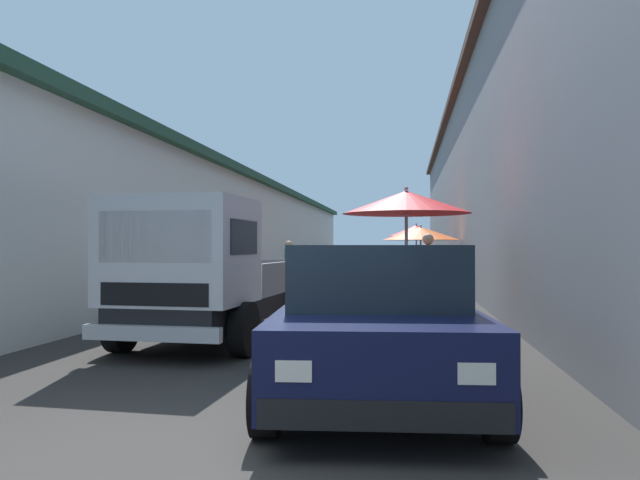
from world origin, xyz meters
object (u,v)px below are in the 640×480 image
object	(u,v)px
fruit_stall_mid_lane	(421,239)
hatchback_car	(375,318)
fruit_stall_near_left	(409,226)
parked_scooter	(248,286)
fruit_stall_near_right	(416,239)
delivery_truck	(201,274)
vendor_by_crates	(428,269)
vendor_in_shade	(289,266)

from	to	relation	value
fruit_stall_mid_lane	hatchback_car	xyz separation A→B (m)	(-13.71, 0.79, -0.92)
fruit_stall_near_left	hatchback_car	xyz separation A→B (m)	(-4.46, 0.35, -1.04)
parked_scooter	fruit_stall_near_right	bearing A→B (deg)	-25.10
fruit_stall_near_right	delivery_truck	xyz separation A→B (m)	(-14.99, 3.32, -0.68)
fruit_stall_near_right	vendor_by_crates	size ratio (longest dim) A/B	1.37
parked_scooter	fruit_stall_near_left	bearing A→B (deg)	-135.23
hatchback_car	vendor_by_crates	world-z (taller)	vendor_by_crates
fruit_stall_near_right	hatchback_car	distance (m)	17.43
fruit_stall_mid_lane	parked_scooter	world-z (taller)	fruit_stall_mid_lane
vendor_in_shade	parked_scooter	size ratio (longest dim) A/B	0.94
fruit_stall_mid_lane	fruit_stall_near_right	size ratio (longest dim) A/B	1.08
fruit_stall_near_left	fruit_stall_near_right	distance (m)	12.94
fruit_stall_near_right	hatchback_car	world-z (taller)	fruit_stall_near_right
fruit_stall_mid_lane	fruit_stall_near_left	xyz separation A→B (m)	(-9.25, 0.44, 0.12)
fruit_stall_near_left	vendor_in_shade	size ratio (longest dim) A/B	1.56
fruit_stall_near_left	vendor_by_crates	xyz separation A→B (m)	(1.85, -0.39, -0.79)
vendor_by_crates	parked_scooter	world-z (taller)	vendor_by_crates
vendor_in_shade	parked_scooter	bearing A→B (deg)	156.32
fruit_stall_mid_lane	parked_scooter	bearing A→B (deg)	141.05
fruit_stall_near_right	vendor_by_crates	world-z (taller)	fruit_stall_near_right
fruit_stall_near_left	hatchback_car	world-z (taller)	fruit_stall_near_left
vendor_by_crates	vendor_in_shade	bearing A→B (deg)	44.39
delivery_truck	parked_scooter	world-z (taller)	delivery_truck
vendor_by_crates	fruit_stall_near_right	bearing A→B (deg)	0.22
hatchback_car	parked_scooter	xyz separation A→B (m)	(8.37, 3.52, -0.29)
fruit_stall_near_right	vendor_in_shade	size ratio (longest dim) A/B	1.46
hatchback_car	vendor_by_crates	size ratio (longest dim) A/B	2.38
fruit_stall_mid_lane	hatchback_car	bearing A→B (deg)	176.69
fruit_stall_near_left	vendor_by_crates	world-z (taller)	fruit_stall_near_left
fruit_stall_mid_lane	fruit_stall_near_right	world-z (taller)	fruit_stall_near_right
delivery_truck	vendor_in_shade	distance (m)	7.56
fruit_stall_near_left	fruit_stall_near_right	world-z (taller)	fruit_stall_near_left
fruit_stall_mid_lane	vendor_by_crates	world-z (taller)	fruit_stall_mid_lane
hatchback_car	parked_scooter	world-z (taller)	hatchback_car
fruit_stall_mid_lane	vendor_in_shade	bearing A→B (deg)	136.01
fruit_stall_near_left	fruit_stall_near_right	size ratio (longest dim) A/B	1.06
fruit_stall_near_right	vendor_by_crates	distance (m)	11.11
vendor_in_shade	parked_scooter	distance (m)	1.80
delivery_truck	fruit_stall_mid_lane	bearing A→B (deg)	-16.78
vendor_by_crates	parked_scooter	xyz separation A→B (m)	(2.06, 4.27, -0.54)
hatchback_car	parked_scooter	bearing A→B (deg)	22.84
hatchback_car	vendor_by_crates	bearing A→B (deg)	-6.73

